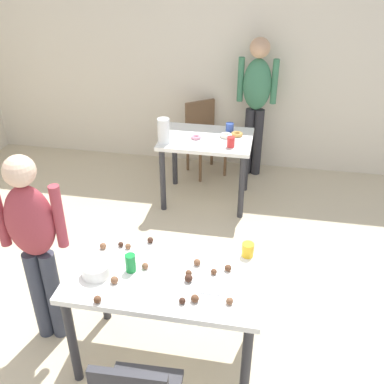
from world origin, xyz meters
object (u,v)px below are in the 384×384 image
object	(u,v)px
soda_can	(131,263)
pitcher_far	(164,131)
person_girl_near	(34,238)
dining_table_near	(165,288)
chair_far_table	(204,133)
mixing_bowl	(96,270)
person_adult_far	(256,96)
dining_table_far	(206,148)

from	to	relation	value
soda_can	pitcher_far	bearing A→B (deg)	97.65
person_girl_near	dining_table_near	bearing A→B (deg)	-3.80
chair_far_table	mixing_bowl	distance (m)	2.97
mixing_bowl	soda_can	bearing A→B (deg)	20.86
pitcher_far	soda_can	bearing A→B (deg)	-82.35
dining_table_near	mixing_bowl	size ratio (longest dim) A/B	6.84
dining_table_near	chair_far_table	xyz separation A→B (m)	(-0.22, 2.88, -0.15)
dining_table_near	person_girl_near	xyz separation A→B (m)	(-0.89, 0.06, 0.23)
person_girl_near	person_adult_far	bearing A→B (deg)	66.07
mixing_bowl	pitcher_far	distance (m)	2.04
dining_table_near	chair_far_table	distance (m)	2.89
dining_table_near	dining_table_far	distance (m)	2.19
mixing_bowl	soda_can	world-z (taller)	soda_can
person_adult_far	pitcher_far	bearing A→B (deg)	-132.24
dining_table_far	person_adult_far	xyz separation A→B (m)	(0.46, 0.73, 0.36)
person_girl_near	person_adult_far	size ratio (longest dim) A/B	0.90
mixing_bowl	soda_can	xyz separation A→B (m)	(0.20, 0.08, 0.02)
person_girl_near	soda_can	size ratio (longest dim) A/B	12.04
person_adult_far	pitcher_far	world-z (taller)	person_adult_far
chair_far_table	soda_can	distance (m)	2.89
person_girl_near	mixing_bowl	world-z (taller)	person_girl_near
mixing_bowl	pitcher_far	bearing A→B (deg)	91.75
dining_table_near	pitcher_far	bearing A→B (deg)	103.82
dining_table_far	person_adult_far	size ratio (longest dim) A/B	0.58
dining_table_near	person_adult_far	xyz separation A→B (m)	(0.38, 2.91, 0.35)
dining_table_far	soda_can	distance (m)	2.19
person_adult_far	dining_table_near	bearing A→B (deg)	-97.35
chair_far_table	soda_can	size ratio (longest dim) A/B	7.13
dining_table_near	mixing_bowl	world-z (taller)	mixing_bowl
person_girl_near	person_adult_far	xyz separation A→B (m)	(1.27, 2.86, 0.11)
person_adult_far	soda_can	world-z (taller)	person_adult_far
person_adult_far	soda_can	xyz separation A→B (m)	(-0.60, -2.91, -0.18)
dining_table_far	mixing_bowl	distance (m)	2.29
dining_table_near	soda_can	size ratio (longest dim) A/B	10.02
mixing_bowl	person_girl_near	bearing A→B (deg)	164.24
dining_table_near	pitcher_far	size ratio (longest dim) A/B	4.75
person_adult_far	soda_can	distance (m)	2.98
dining_table_far	person_adult_far	world-z (taller)	person_adult_far
chair_far_table	pitcher_far	distance (m)	1.02
dining_table_near	chair_far_table	bearing A→B (deg)	94.37
soda_can	pitcher_far	size ratio (longest dim) A/B	0.47
dining_table_far	person_girl_near	xyz separation A→B (m)	(-0.81, -2.13, 0.25)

